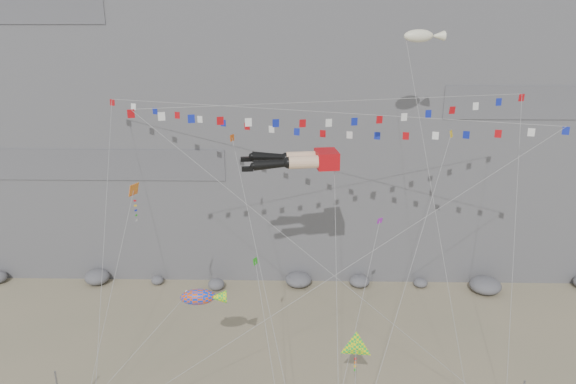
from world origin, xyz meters
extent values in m
cube|color=slate|center=(0.00, 32.00, 25.00)|extent=(80.00, 28.00, 50.00)
cube|color=#B80B11|center=(1.98, 6.54, 15.73)|extent=(1.83, 2.31, 1.24)
cylinder|color=beige|center=(0.28, 5.65, 15.73)|extent=(2.21, 1.22, 0.92)
sphere|color=black|center=(-0.76, 5.49, 15.73)|extent=(0.84, 0.84, 0.84)
cone|color=black|center=(-1.98, 5.31, 15.66)|extent=(2.60, 1.13, 0.86)
cube|color=black|center=(-3.64, 5.06, 15.38)|extent=(0.86, 0.48, 0.31)
cylinder|color=beige|center=(0.10, 6.88, 15.73)|extent=(2.21, 1.22, 0.92)
sphere|color=black|center=(-0.94, 6.72, 15.73)|extent=(0.84, 0.84, 0.84)
cone|color=black|center=(-2.17, 6.53, 15.85)|extent=(2.61, 1.13, 0.92)
cube|color=black|center=(-3.82, 6.28, 15.76)|extent=(0.86, 0.48, 0.31)
cylinder|color=gray|center=(2.21, -0.76, 7.89)|extent=(0.03, 0.03, 21.43)
cylinder|color=gray|center=(-6.24, 3.15, 9.36)|extent=(0.03, 0.03, 26.70)
cylinder|color=gray|center=(8.45, 2.17, 10.06)|extent=(0.03, 0.03, 23.94)
cylinder|color=gray|center=(-12.46, -0.66, 7.45)|extent=(0.03, 0.03, 15.99)
cylinder|color=gray|center=(-11.09, -1.83, 3.79)|extent=(0.03, 0.03, 12.65)
cylinder|color=gray|center=(10.17, 4.32, 12.10)|extent=(0.03, 0.03, 27.16)
cylinder|color=gray|center=(-2.36, 1.05, 8.56)|extent=(0.03, 0.03, 21.84)
cylinder|color=gray|center=(3.80, -0.18, 5.80)|extent=(0.03, 0.03, 16.09)
cylinder|color=gray|center=(-1.72, -2.22, 4.74)|extent=(0.03, 0.03, 13.69)
cylinder|color=gray|center=(7.09, 0.68, 8.63)|extent=(0.03, 0.03, 24.64)
camera|label=1|loc=(0.00, -32.75, 26.21)|focal=35.00mm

